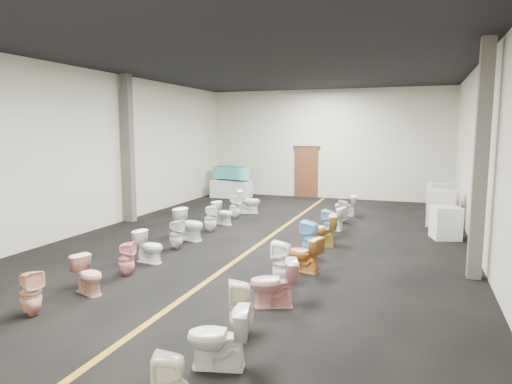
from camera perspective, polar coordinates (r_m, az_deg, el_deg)
floor at (r=11.85m, az=1.11°, el=-6.06°), size 16.00×16.00×0.00m
ceiling at (r=11.63m, az=1.17°, el=16.01°), size 16.00×16.00×0.00m
wall_back at (r=19.27m, az=8.73°, el=5.93°), size 10.00×0.00×10.00m
wall_left at (r=13.93m, az=-18.84°, el=4.96°), size 0.00×16.00×16.00m
wall_right at (r=11.02m, az=26.70°, el=3.92°), size 0.00×16.00×16.00m
aisle_stripe at (r=11.85m, az=1.11°, el=-6.05°), size 0.12×15.60×0.01m
back_door at (r=19.45m, az=6.30°, el=2.45°), size 1.00×0.10×2.10m
door_frame at (r=19.40m, az=6.36°, el=5.60°), size 1.15×0.08×0.10m
column_left at (r=14.59m, az=-15.63°, el=5.19°), size 0.25×0.25×4.50m
column_right at (r=9.50m, az=26.29°, el=3.47°), size 0.25×0.25×4.50m
display_table at (r=19.35m, az=-3.11°, el=0.41°), size 1.66×0.86×0.73m
bathtub at (r=19.28m, az=-3.12°, el=2.49°), size 1.80×1.05×0.55m
appliance_crate_a at (r=12.93m, az=22.63°, el=-3.57°), size 0.82×0.82×0.85m
appliance_crate_b at (r=14.57m, az=22.32°, el=-1.90°), size 0.93×0.93×1.07m
appliance_crate_c at (r=15.45m, az=22.15°, el=-1.88°), size 0.83×0.83×0.79m
appliance_crate_d at (r=16.87m, az=21.96°, el=-0.73°), size 0.83×0.83×1.02m
toilet_left_1 at (r=7.91m, az=-26.33°, el=-11.26°), size 0.41×0.40×0.71m
toilet_left_2 at (r=8.55m, az=-20.19°, el=-9.71°), size 0.73×0.57×0.66m
toilet_left_3 at (r=9.32m, az=-15.89°, el=-8.03°), size 0.39×0.38×0.68m
toilet_left_4 at (r=10.13m, az=-13.17°, el=-6.67°), size 0.72×0.48×0.68m
toilet_left_5 at (r=11.07m, az=-9.98°, el=-5.26°), size 0.34×0.33×0.72m
toilet_left_6 at (r=11.94m, az=-8.28°, el=-4.03°), size 0.87×0.60×0.82m
toilet_left_7 at (r=12.80m, az=-5.75°, el=-3.31°), size 0.45×0.44×0.76m
toilet_left_8 at (r=13.82m, az=-4.11°, el=-2.64°), size 0.75×0.55×0.68m
toilet_left_9 at (r=14.66m, az=-2.67°, el=-1.85°), size 0.39×0.38×0.77m
toilet_left_10 at (r=15.62m, az=-0.97°, el=-1.18°), size 0.91×0.74×0.81m
toilet_right_1 at (r=5.70m, az=-4.77°, el=-17.67°), size 0.83×0.59×0.76m
toilet_right_2 at (r=6.52m, az=-1.81°, el=-14.24°), size 0.46×0.46×0.77m
toilet_right_3 at (r=7.47m, az=2.22°, el=-11.31°), size 0.87×0.68×0.78m
toilet_right_4 at (r=8.40m, az=3.36°, el=-8.93°), size 0.41×0.40×0.84m
toilet_right_5 at (r=9.28m, az=6.08°, el=-7.69°), size 0.80×0.61×0.73m
toilet_right_6 at (r=10.22m, az=6.85°, el=-5.93°), size 0.45×0.45×0.84m
toilet_right_7 at (r=11.31m, az=8.07°, el=-4.70°), size 0.85×0.56×0.81m
toilet_right_8 at (r=12.17m, az=9.17°, el=-3.97°), size 0.42×0.41×0.76m
toilet_right_9 at (r=13.18m, az=9.68°, el=-3.27°), size 0.75×0.60×0.67m
toilet_right_10 at (r=14.20m, az=10.94°, el=-2.44°), size 0.34×0.33×0.71m
toilet_right_11 at (r=15.34m, az=11.11°, el=-1.70°), size 0.76×0.55×0.70m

